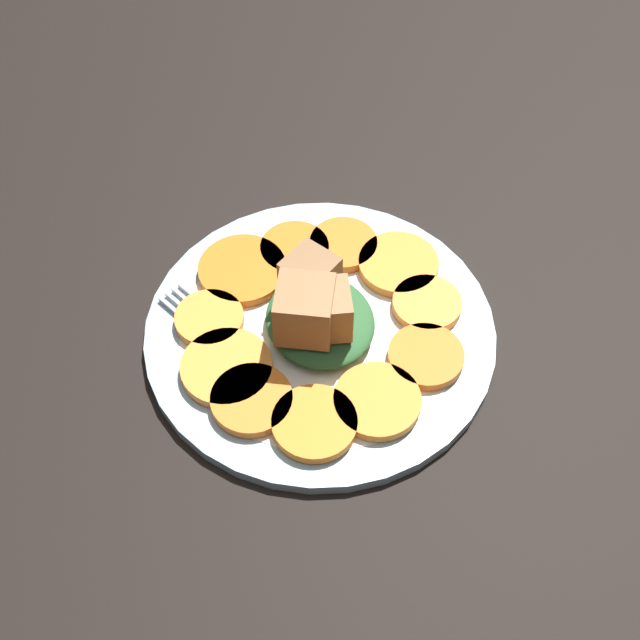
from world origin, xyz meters
TOP-DOWN VIEW (x-y plane):
  - table_slab at (0.00, 0.00)cm, footprint 120.00×120.00cm
  - plate at (0.00, 0.00)cm, footprint 27.52×27.52cm
  - carrot_slice_0 at (4.83, -7.02)cm, footprint 6.07×6.07cm
  - carrot_slice_1 at (8.22, -3.33)cm, footprint 6.24×6.24cm
  - carrot_slice_2 at (7.98, 1.62)cm, footprint 6.47×6.47cm
  - carrot_slice_3 at (5.52, 6.57)cm, footprint 5.80×5.80cm
  - carrot_slice_4 at (0.92, 8.67)cm, footprint 5.51×5.51cm
  - carrot_slice_5 at (-3.70, 8.14)cm, footprint 6.60×6.60cm
  - carrot_slice_6 at (-7.23, 4.63)cm, footprint 5.66×5.66cm
  - carrot_slice_7 at (-8.11, 0.63)cm, footprint 5.73×5.73cm
  - carrot_slice_8 at (-7.37, -4.12)cm, footprint 7.22×7.22cm
  - carrot_slice_9 at (-3.40, -7.98)cm, footprint 5.43×5.43cm
  - carrot_slice_10 at (1.48, -7.98)cm, footprint 6.95×6.95cm
  - center_pile at (0.07, -0.42)cm, footprint 9.39×8.50cm
  - fork at (1.00, -6.21)cm, footprint 18.35×10.04cm

SIDE VIEW (x-z plane):
  - table_slab at x=0.00cm, z-range 0.00..2.00cm
  - plate at x=0.00cm, z-range 1.99..3.04cm
  - fork at x=1.00cm, z-range 3.10..3.50cm
  - carrot_slice_0 at x=4.83cm, z-range 3.10..3.91cm
  - carrot_slice_1 at x=8.22cm, z-range 3.10..3.91cm
  - carrot_slice_2 at x=7.98cm, z-range 3.10..3.91cm
  - carrot_slice_3 at x=5.52cm, z-range 3.10..3.91cm
  - carrot_slice_4 at x=0.92cm, z-range 3.10..3.91cm
  - carrot_slice_5 at x=-3.70cm, z-range 3.10..3.91cm
  - carrot_slice_6 at x=-7.23cm, z-range 3.10..3.91cm
  - carrot_slice_7 at x=-8.11cm, z-range 3.10..3.91cm
  - carrot_slice_8 at x=-7.37cm, z-range 3.10..3.91cm
  - carrot_slice_9 at x=-3.40cm, z-range 3.10..3.91cm
  - carrot_slice_10 at x=1.48cm, z-range 3.10..3.91cm
  - center_pile at x=0.07cm, z-range 2.55..8.61cm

